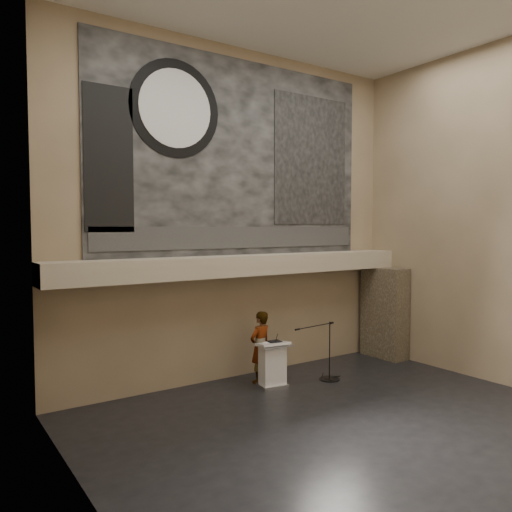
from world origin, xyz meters
TOP-DOWN VIEW (x-y plane):
  - floor at (0.00, 0.00)m, footprint 10.00×10.00m
  - wall_back at (0.00, 4.00)m, footprint 10.00×0.02m
  - wall_left at (-5.00, 0.00)m, footprint 0.02×8.00m
  - wall_right at (5.00, 0.00)m, footprint 0.02×8.00m
  - soffit at (0.00, 3.60)m, footprint 10.00×0.80m
  - sprinkler_left at (-1.60, 3.55)m, footprint 0.04×0.04m
  - sprinkler_right at (1.90, 3.55)m, footprint 0.04×0.04m
  - banner at (0.00, 3.97)m, footprint 8.00×0.05m
  - banner_text_strip at (0.00, 3.93)m, footprint 7.76×0.02m
  - banner_clock_rim at (-1.80, 3.93)m, footprint 2.30×0.02m
  - banner_clock_face at (-1.80, 3.91)m, footprint 1.84×0.02m
  - banner_building_print at (2.40, 3.93)m, footprint 2.60×0.02m
  - banner_brick_print at (-3.40, 3.93)m, footprint 1.10×0.02m
  - stone_pier at (4.65, 3.15)m, footprint 0.60×1.40m
  - lectern at (0.17, 2.73)m, footprint 0.82×0.63m
  - binder at (0.23, 2.72)m, footprint 0.32×0.26m
  - papers at (0.06, 2.73)m, footprint 0.26×0.31m
  - speaker_person at (0.13, 3.20)m, footprint 0.74×0.57m
  - mic_stand at (1.68, 2.38)m, footprint 1.50×0.52m

SIDE VIEW (x-z plane):
  - floor at x=0.00m, z-range 0.00..0.00m
  - mic_stand at x=1.68m, z-range -0.52..0.98m
  - lectern at x=0.17m, z-range -0.02..1.12m
  - speaker_person at x=0.13m, z-range 0.00..1.81m
  - papers at x=0.06m, z-range 1.10..1.10m
  - binder at x=0.23m, z-range 1.10..1.14m
  - stone_pier at x=4.65m, z-range 0.00..2.70m
  - sprinkler_left at x=-1.60m, z-range 2.64..2.70m
  - sprinkler_right at x=1.90m, z-range 2.64..2.70m
  - soffit at x=0.00m, z-range 2.70..3.20m
  - banner_text_strip at x=0.00m, z-range 3.38..3.93m
  - wall_back at x=0.00m, z-range 0.00..8.50m
  - wall_left at x=-5.00m, z-range 0.00..8.50m
  - wall_right at x=5.00m, z-range 0.00..8.50m
  - banner_brick_print at x=-3.40m, z-range 3.80..7.00m
  - banner at x=0.00m, z-range 3.20..8.20m
  - banner_building_print at x=2.40m, z-range 4.00..7.60m
  - banner_clock_rim at x=-1.80m, z-range 5.55..7.85m
  - banner_clock_face at x=-1.80m, z-range 5.78..7.62m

